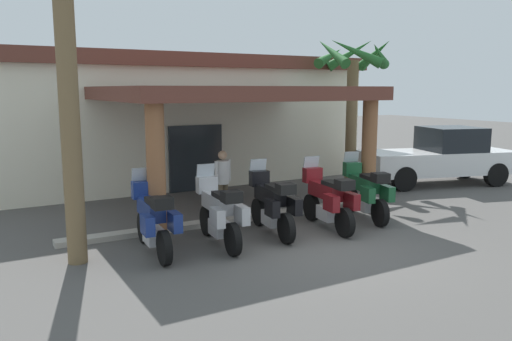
% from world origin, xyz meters
% --- Properties ---
extents(ground_plane, '(80.00, 80.00, 0.00)m').
position_xyz_m(ground_plane, '(0.00, 0.00, 0.00)').
color(ground_plane, '#514F4C').
extents(motel_building, '(13.96, 12.57, 4.36)m').
position_xyz_m(motel_building, '(-0.04, 10.15, 2.22)').
color(motel_building, silver).
rests_on(motel_building, ground_plane).
extents(motorcycle_blue, '(0.72, 2.21, 1.61)m').
position_xyz_m(motorcycle_blue, '(-3.18, 1.27, 0.70)').
color(motorcycle_blue, black).
rests_on(motorcycle_blue, ground_plane).
extents(motorcycle_silver, '(0.73, 2.21, 1.61)m').
position_xyz_m(motorcycle_silver, '(-1.80, 1.14, 0.70)').
color(motorcycle_silver, black).
rests_on(motorcycle_silver, ground_plane).
extents(motorcycle_black, '(0.79, 2.21, 1.61)m').
position_xyz_m(motorcycle_black, '(-0.43, 1.30, 0.70)').
color(motorcycle_black, black).
rests_on(motorcycle_black, ground_plane).
extents(motorcycle_maroon, '(0.78, 2.21, 1.61)m').
position_xyz_m(motorcycle_maroon, '(0.94, 1.08, 0.70)').
color(motorcycle_maroon, black).
rests_on(motorcycle_maroon, ground_plane).
extents(motorcycle_green, '(0.95, 2.18, 1.61)m').
position_xyz_m(motorcycle_green, '(2.31, 1.35, 0.70)').
color(motorcycle_green, black).
rests_on(motorcycle_green, ground_plane).
extents(pedestrian, '(0.51, 0.32, 1.69)m').
position_xyz_m(pedestrian, '(-0.67, 3.36, 0.98)').
color(pedestrian, brown).
rests_on(pedestrian, ground_plane).
extents(pickup_truck_white, '(5.52, 3.22, 1.95)m').
position_xyz_m(pickup_truck_white, '(7.72, 3.79, 0.94)').
color(pickup_truck_white, black).
rests_on(pickup_truck_white, ground_plane).
extents(palm_tree_near_portico, '(2.63, 2.70, 5.06)m').
position_xyz_m(palm_tree_near_portico, '(5.22, 5.49, 3.69)').
color(palm_tree_near_portico, brown).
rests_on(palm_tree_near_portico, ground_plane).
extents(curb_strip, '(8.86, 0.36, 0.12)m').
position_xyz_m(curb_strip, '(-0.43, 2.68, 0.06)').
color(curb_strip, '#ADA89E').
rests_on(curb_strip, ground_plane).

